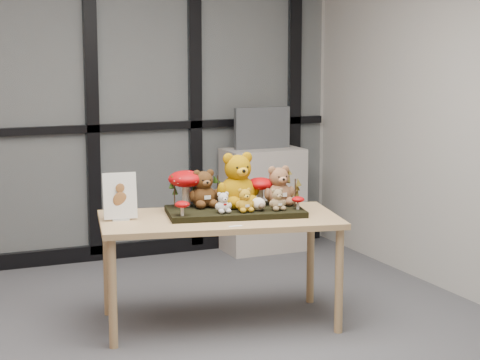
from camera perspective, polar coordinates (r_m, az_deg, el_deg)
name	(u,v)px	position (r m, az deg, el deg)	size (l,w,h in m)	color
room_shell	(121,51)	(4.30, -7.85, 8.36)	(5.00, 5.00, 5.00)	#AAA7A0
glass_partition	(32,82)	(6.72, -13.50, 6.26)	(4.90, 0.06, 2.78)	#2D383F
display_table	(219,228)	(5.28, -1.37, -3.14)	(1.55, 1.00, 0.67)	tan
diorama_tray	(235,211)	(5.34, -0.33, -2.08)	(0.83, 0.41, 0.04)	black
bear_pooh_yellow	(238,177)	(5.39, -0.16, 0.22)	(0.28, 0.25, 0.37)	#B17A05
bear_brown_medium	(204,186)	(5.37, -2.41, -0.43)	(0.20, 0.18, 0.26)	#492B12
bear_tan_back	(279,183)	(5.44, 2.55, -0.23)	(0.21, 0.19, 0.27)	#8E5D3D
bear_small_yellow	(245,199)	(5.22, 0.30, -1.24)	(0.12, 0.11, 0.16)	gold
bear_white_bow	(223,201)	(5.20, -1.12, -1.41)	(0.11, 0.10, 0.14)	white
bear_beige_small	(277,198)	(5.28, 2.47, -1.20)	(0.11, 0.10, 0.15)	#957952
plush_cream_hedgehog	(258,203)	(5.27, 1.20, -1.54)	(0.07, 0.06, 0.09)	white
mushroom_back_left	(186,187)	(5.39, -3.56, -0.44)	(0.22, 0.22, 0.25)	#A20508
mushroom_back_right	(260,190)	(5.45, 1.34, -0.64)	(0.17, 0.17, 0.19)	#A20508
mushroom_front_left	(182,208)	(5.13, -3.81, -1.82)	(0.09, 0.09, 0.10)	#A20508
mushroom_front_right	(298,202)	(5.32, 3.83, -1.47)	(0.08, 0.08, 0.09)	#A20508
sprig_green_far_left	(174,191)	(5.36, -4.32, -0.73)	(0.05, 0.05, 0.21)	#15390D
sprig_green_mid_left	(196,189)	(5.43, -2.91, -0.57)	(0.05, 0.05, 0.21)	#15390D
sprig_dry_far_right	(285,186)	(5.47, 3.00, -0.38)	(0.05, 0.05, 0.23)	brown
sprig_dry_mid_right	(295,193)	(5.38, 3.64, -0.85)	(0.05, 0.05, 0.18)	brown
sprig_green_centre	(218,190)	(5.46, -1.47, -0.65)	(0.05, 0.05, 0.18)	#15390D
sign_holder	(120,198)	(5.19, -7.88, -1.21)	(0.20, 0.07, 0.29)	silver
label_card	(236,226)	(5.00, -0.29, -3.05)	(0.08, 0.03, 0.00)	white
cabinet	(263,200)	(7.16, 1.51, -1.31)	(0.64, 0.37, 0.85)	#B0A69D
monitor	(262,128)	(7.09, 1.47, 3.44)	(0.48, 0.05, 0.34)	#505358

